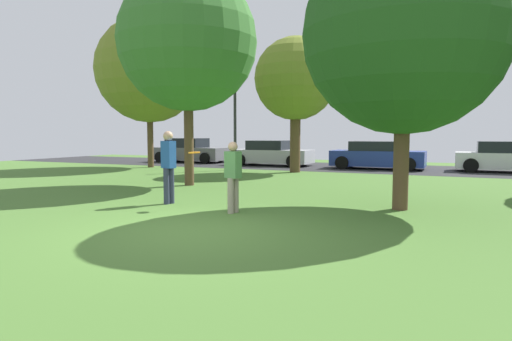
% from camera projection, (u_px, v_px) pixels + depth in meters
% --- Properties ---
extents(ground_plane, '(44.00, 44.00, 0.00)m').
position_uv_depth(ground_plane, '(193.00, 231.00, 7.85)').
color(ground_plane, '#47702D').
extents(road_strip, '(44.00, 6.40, 0.01)m').
position_uv_depth(road_strip, '(365.00, 168.00, 22.36)').
color(road_strip, '#28282B').
rests_on(road_strip, ground_plane).
extents(maple_tree_near, '(4.52, 4.52, 6.22)m').
position_uv_depth(maple_tree_near, '(405.00, 33.00, 9.76)').
color(maple_tree_near, brown).
rests_on(maple_tree_near, ground_plane).
extents(oak_tree_left, '(5.36, 5.36, 7.66)m').
position_uv_depth(oak_tree_left, '(149.00, 70.00, 22.44)').
color(oak_tree_left, brown).
rests_on(oak_tree_left, ground_plane).
extents(birch_tree_lone, '(3.68, 3.68, 6.01)m').
position_uv_depth(birch_tree_lone, '(296.00, 79.00, 19.58)').
color(birch_tree_lone, brown).
rests_on(birch_tree_lone, ground_plane).
extents(oak_tree_center, '(4.58, 4.58, 7.04)m').
position_uv_depth(oak_tree_center, '(188.00, 41.00, 14.48)').
color(oak_tree_center, brown).
rests_on(oak_tree_center, ground_plane).
extents(person_thrower, '(0.36, 0.30, 1.79)m').
position_uv_depth(person_thrower, '(169.00, 163.00, 10.84)').
color(person_thrower, '#2D334C').
rests_on(person_thrower, ground_plane).
extents(person_catcher, '(0.36, 0.30, 1.55)m').
position_uv_depth(person_catcher, '(233.00, 174.00, 9.59)').
color(person_catcher, gray).
rests_on(person_catcher, ground_plane).
extents(frisbee_disc, '(0.37, 0.37, 0.04)m').
position_uv_depth(frisbee_disc, '(194.00, 153.00, 10.27)').
color(frisbee_disc, orange).
extents(parked_car_grey, '(4.55, 2.10, 1.46)m').
position_uv_depth(parked_car_grey, '(190.00, 151.00, 26.98)').
color(parked_car_grey, slate).
rests_on(parked_car_grey, ground_plane).
extents(parked_car_silver, '(4.29, 2.07, 1.36)m').
position_uv_depth(parked_car_silver, '(271.00, 154.00, 24.13)').
color(parked_car_silver, '#B7B7BC').
rests_on(parked_car_silver, ground_plane).
extents(parked_car_blue, '(4.42, 2.05, 1.36)m').
position_uv_depth(parked_car_blue, '(377.00, 156.00, 21.70)').
color(parked_car_blue, '#233893').
rests_on(parked_car_blue, ground_plane).
extents(parked_car_white, '(4.32, 1.96, 1.39)m').
position_uv_depth(parked_car_white, '(507.00, 158.00, 19.78)').
color(parked_car_white, white).
rests_on(parked_car_white, ground_plane).
extents(street_lamp_post, '(0.14, 0.14, 4.50)m').
position_uv_depth(street_lamp_post, '(235.00, 123.00, 20.97)').
color(street_lamp_post, '#2D2D33').
rests_on(street_lamp_post, ground_plane).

